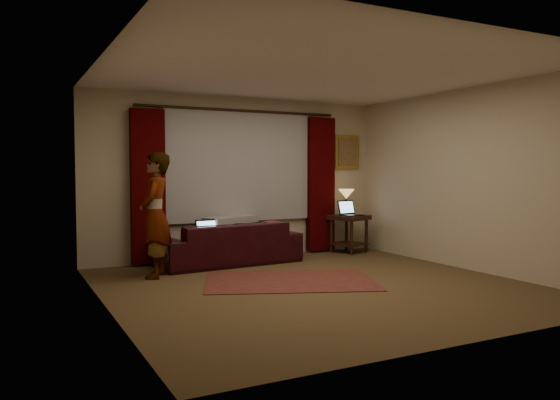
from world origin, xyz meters
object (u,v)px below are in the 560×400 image
object	(u,v)px
end_table	(349,234)
sofa	(228,235)
tiffany_lamp	(346,202)
laptop_table	(352,208)
person	(155,215)
laptop_sofa	(211,229)

from	to	relation	value
end_table	sofa	bearing A→B (deg)	-176.58
end_table	tiffany_lamp	world-z (taller)	tiffany_lamp
sofa	laptop_table	size ratio (longest dim) A/B	5.52
end_table	person	size ratio (longest dim) A/B	0.39
laptop_sofa	end_table	bearing A→B (deg)	0.59
end_table	tiffany_lamp	bearing A→B (deg)	86.69
laptop_sofa	end_table	distance (m)	2.68
tiffany_lamp	person	distance (m)	3.62
tiffany_lamp	sofa	bearing A→B (deg)	-174.23
laptop_sofa	sofa	bearing A→B (deg)	21.97
sofa	end_table	bearing A→B (deg)	178.77
sofa	laptop_sofa	size ratio (longest dim) A/B	5.76
sofa	person	size ratio (longest dim) A/B	1.31
sofa	tiffany_lamp	size ratio (longest dim) A/B	4.85
laptop_table	tiffany_lamp	bearing A→B (deg)	73.30
tiffany_lamp	person	bearing A→B (deg)	-167.90
laptop_sofa	person	distance (m)	0.99
sofa	laptop_table	world-z (taller)	laptop_table
person	sofa	bearing A→B (deg)	137.57
tiffany_lamp	laptop_table	xyz separation A→B (m)	(-0.02, -0.19, -0.09)
person	laptop_sofa	bearing A→B (deg)	135.23
laptop_table	laptop_sofa	bearing A→B (deg)	173.88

